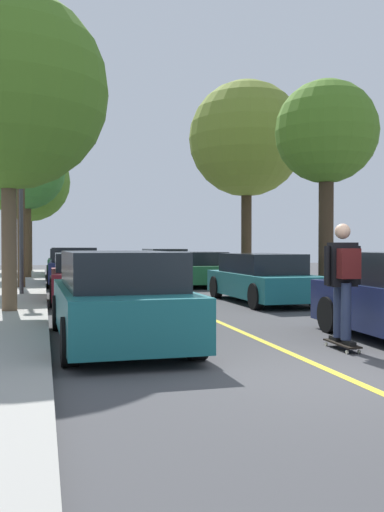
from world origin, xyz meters
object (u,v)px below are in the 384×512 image
street_tree_left_far (26,172)px  parked_car_right_near (262,278)px  parked_car_left_nearest (117,297)px  street_tree_left_farthest (29,181)px  parked_car_right_far (198,269)px  street_tree_right_near (247,139)px  parked_car_left_farthest (67,263)px  streetlamp (21,185)px  skateboard (342,344)px  skateboarder (343,275)px  parked_car_right_farthest (164,263)px  parked_car_left_near (85,277)px  parked_car_left_far (74,266)px  street_tree_left_nearest (8,90)px  street_tree_right_nearest (326,134)px  street_tree_left_near (21,139)px

street_tree_left_far → parked_car_right_near: bearing=-61.6°
parked_car_left_nearest → street_tree_left_farthest: 24.75m
parked_car_right_far → parked_car_left_nearest: bearing=-110.5°
parked_car_right_far → street_tree_left_farthest: street_tree_left_farthest is taller
parked_car_left_nearest → street_tree_right_near: bearing=61.7°
parked_car_left_farthest → streetlamp: 11.75m
skateboard → parked_car_left_farthest: bearing=98.5°
parked_car_left_nearest → parked_car_right_far: (4.59, 12.27, -0.07)m
parked_car_right_near → parked_car_right_far: bearing=90.0°
parked_car_left_nearest → parked_car_right_far: size_ratio=1.03×
parked_car_left_nearest → streetlamp: 8.99m
street_tree_left_farthest → street_tree_right_near: street_tree_right_near is taller
streetlamp → skateboarder: bearing=-63.6°
parked_car_right_near → street_tree_left_far: street_tree_left_far is taller
street_tree_right_near → skateboarder: size_ratio=4.34×
parked_car_right_near → parked_car_right_farthest: 13.17m
street_tree_left_far → street_tree_right_near: (8.28, -5.47, 0.83)m
parked_car_left_farthest → skateboard: bearing=-81.5°
parked_car_left_near → parked_car_left_nearest: bearing=-90.0°
parked_car_right_near → street_tree_left_farthest: bearing=109.0°
parked_car_left_farthest → street_tree_right_near: bearing=-50.4°
street_tree_right_near → streetlamp: (-8.18, -3.53, -2.30)m
parked_car_left_farthest → parked_car_right_farthest: bearing=-12.8°
parked_car_left_far → street_tree_left_nearest: bearing=-100.7°
parked_car_right_farthest → skateboard: parked_car_right_farthest is taller
parked_car_left_nearest → street_tree_right_nearest: bearing=40.3°
parked_car_left_far → parked_car_right_far: parked_car_left_far is taller
street_tree_left_farthest → street_tree_right_nearest: size_ratio=1.20×
parked_car_right_farthest → street_tree_right_near: 8.56m
street_tree_left_nearest → parked_car_left_far: bearing=79.3°
skateboarder → streetlamp: bearing=116.4°
parked_car_right_near → street_tree_right_near: 8.31m
skateboard → skateboarder: bearing=-92.0°
parked_car_left_far → skateboard: bearing=-78.2°
parked_car_left_farthest → parked_car_right_near: bearing=-72.1°
street_tree_left_farthest → street_tree_right_nearest: 20.58m
street_tree_left_nearest → parked_car_left_nearest: bearing=-64.8°
parked_car_right_farthest → street_tree_left_far: 7.74m
street_tree_left_nearest → street_tree_right_nearest: bearing=10.5°
parked_car_right_far → street_tree_left_near: street_tree_left_near is taller
streetlamp → skateboard: bearing=-63.5°
parked_car_right_far → street_tree_left_farthest: size_ratio=0.64×
parked_car_left_nearest → parked_car_left_far: (-0.00, 13.70, -0.00)m
parked_car_left_nearest → skateboarder: skateboarder is taller
street_tree_right_nearest → street_tree_left_farthest: bearing=113.7°
parked_car_right_near → parked_car_right_far: 6.72m
parked_car_left_near → parked_car_right_far: bearing=48.0°
parked_car_right_farthest → parked_car_left_farthest: bearing=167.2°
streetlamp → skateboarder: 11.25m
parked_car_left_farthest → streetlamp: bearing=-98.8°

